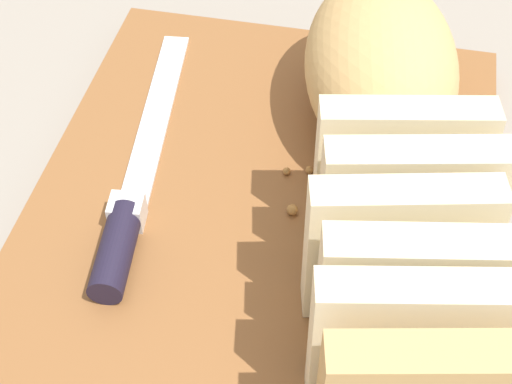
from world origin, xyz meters
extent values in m
plane|color=gray|center=(0.00, 0.00, 0.00)|extent=(3.00, 3.00, 0.00)
cube|color=brown|center=(0.00, 0.00, 0.01)|extent=(0.45, 0.34, 0.02)
ellipsoid|color=tan|center=(-0.12, 0.07, 0.07)|extent=(0.20, 0.13, 0.10)
cube|color=beige|center=(-0.02, 0.09, 0.07)|extent=(0.04, 0.11, 0.10)
cube|color=beige|center=(0.02, 0.10, 0.07)|extent=(0.04, 0.11, 0.10)
cube|color=beige|center=(0.05, 0.09, 0.07)|extent=(0.04, 0.11, 0.10)
cube|color=beige|center=(0.08, 0.10, 0.07)|extent=(0.04, 0.11, 0.10)
cube|color=beige|center=(0.11, 0.10, 0.07)|extent=(0.04, 0.11, 0.10)
cube|color=silver|center=(-0.09, -0.09, 0.02)|extent=(0.20, 0.03, 0.00)
cylinder|color=black|center=(0.05, -0.08, 0.03)|extent=(0.07, 0.03, 0.02)
cube|color=silver|center=(0.01, -0.08, 0.03)|extent=(0.02, 0.02, 0.02)
sphere|color=#A8753D|center=(-0.01, 0.02, 0.02)|extent=(0.01, 0.01, 0.01)
sphere|color=#A8753D|center=(-0.05, 0.03, 0.02)|extent=(0.01, 0.01, 0.01)
sphere|color=#A8753D|center=(-0.05, 0.01, 0.02)|extent=(0.01, 0.01, 0.01)
camera|label=1|loc=(0.33, 0.05, 0.43)|focal=54.91mm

